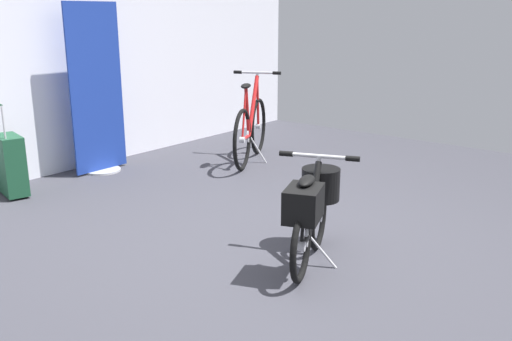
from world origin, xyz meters
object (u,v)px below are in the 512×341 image
(floor_banner_stand, at_px, (97,98))
(folding_bike_foreground, at_px, (312,206))
(display_bike_left, at_px, (251,129))
(rolling_suitcase, at_px, (11,165))

(floor_banner_stand, relative_size, folding_bike_foreground, 1.84)
(display_bike_left, distance_m, rolling_suitcase, 2.40)
(floor_banner_stand, height_order, display_bike_left, floor_banner_stand)
(floor_banner_stand, distance_m, folding_bike_foreground, 2.90)
(folding_bike_foreground, xyz_separation_m, display_bike_left, (1.72, 1.91, -0.02))
(display_bike_left, bearing_deg, folding_bike_foreground, -132.04)
(folding_bike_foreground, relative_size, rolling_suitcase, 1.09)
(rolling_suitcase, bearing_deg, display_bike_left, -21.76)
(floor_banner_stand, xyz_separation_m, rolling_suitcase, (-0.97, -0.04, -0.46))
(floor_banner_stand, relative_size, rolling_suitcase, 2.01)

